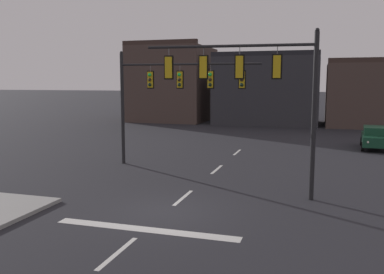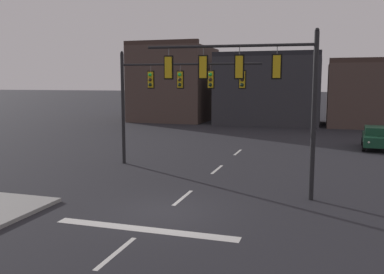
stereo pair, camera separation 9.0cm
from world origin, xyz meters
The scene contains 7 objects.
ground_plane centered at (0.00, 0.00, 0.00)m, with size 400.00×400.00×0.00m, color #232328.
stop_bar_paint centered at (0.00, -2.00, 0.00)m, with size 6.40×0.50×0.01m, color silver.
lane_centreline centered at (0.00, 2.00, 0.00)m, with size 0.16×26.40×0.01m.
signal_mast_near_side centered at (2.74, 3.13, 4.86)m, with size 7.07×0.67×6.94m.
signal_mast_far_side centered at (-2.90, 8.28, 4.53)m, with size 8.14×0.70×6.61m.
car_lot_nearside centered at (9.30, 18.48, 0.86)m, with size 2.14×4.54×1.61m.
building_row centered at (11.71, 36.41, 3.65)m, with size 57.65×13.93×9.59m.
Camera 1 is at (5.36, -14.29, 4.84)m, focal length 39.25 mm.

